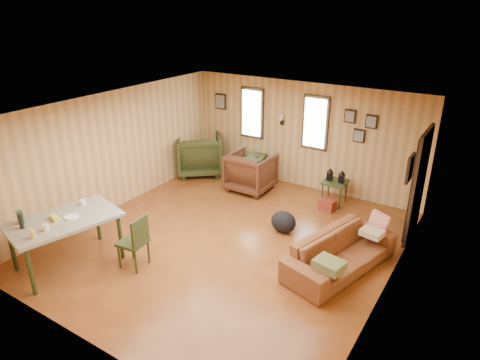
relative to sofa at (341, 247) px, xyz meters
The scene contains 11 objects.
room 2.00m from the sofa, behind, with size 5.54×6.04×2.44m.
sofa is the anchor object (origin of this frame).
recliner_brown 3.40m from the sofa, 146.06° to the left, with size 0.94×0.88×0.97m, color #4A2716.
recliner_green 4.89m from the sofa, 154.79° to the left, with size 1.05×0.98×1.08m, color #313819.
end_table 3.88m from the sofa, 142.64° to the left, with size 0.72×0.68×0.78m.
side_table 2.45m from the sofa, 113.32° to the left, with size 0.50×0.50×0.78m.
cooler 2.13m from the sofa, 117.00° to the left, with size 0.35×0.28×0.23m.
backpack 1.45m from the sofa, 156.24° to the left, with size 0.57×0.48×0.42m.
sofa_pillows 0.22m from the sofa, ahead, with size 0.69×1.81×0.37m.
dining_table 4.41m from the sofa, 149.14° to the right, with size 1.37×1.84×1.08m.
dining_chair 3.26m from the sofa, 148.52° to the right, with size 0.45×0.45×0.90m.
Camera 1 is at (3.77, -5.50, 4.02)m, focal length 32.00 mm.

